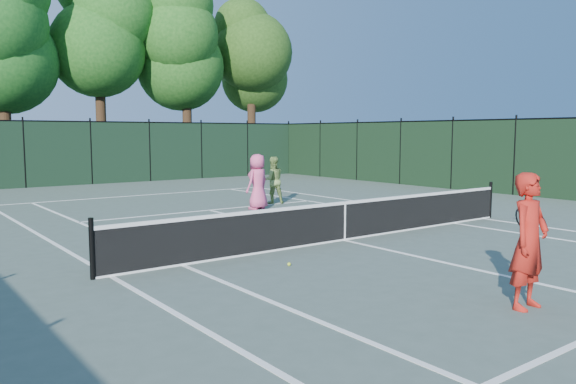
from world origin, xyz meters
TOP-DOWN VIEW (x-y plane):
  - ground at (0.00, 0.00)m, footprint 90.00×90.00m
  - sideline_doubles_left at (-5.49, 0.00)m, footprint 0.10×23.77m
  - sideline_doubles_right at (5.49, 0.00)m, footprint 0.10×23.77m
  - sideline_singles_left at (-4.12, 0.00)m, footprint 0.10×23.77m
  - sideline_singles_right at (4.12, 0.00)m, footprint 0.10×23.77m
  - baseline_far at (0.00, 11.88)m, footprint 10.97×0.10m
  - service_line_far at (0.00, 6.40)m, footprint 8.23×0.10m
  - center_service_line at (0.00, 0.00)m, footprint 0.10×12.80m
  - tennis_net at (0.00, 0.00)m, footprint 11.69×0.09m
  - fence_far at (0.00, 18.00)m, footprint 24.00×0.05m
  - tree_2 at (-3.00, 21.80)m, footprint 6.00×6.00m
  - tree_3 at (2.00, 22.30)m, footprint 7.00×7.00m
  - tree_4 at (7.00, 21.60)m, footprint 6.20×6.20m
  - tree_5 at (12.00, 22.10)m, footprint 5.80×5.80m
  - coach at (-1.39, -5.30)m, footprint 0.94×0.68m
  - player_pink at (1.39, 5.64)m, footprint 1.01×0.80m
  - player_green at (2.65, 6.56)m, footprint 0.97×0.86m
  - loose_ball_midcourt at (-2.55, -1.24)m, footprint 0.07×0.07m

SIDE VIEW (x-z plane):
  - ground at x=0.00m, z-range 0.00..0.00m
  - sideline_doubles_left at x=-5.49m, z-range 0.00..0.01m
  - sideline_doubles_right at x=5.49m, z-range 0.00..0.01m
  - sideline_singles_left at x=-4.12m, z-range 0.00..0.01m
  - sideline_singles_right at x=4.12m, z-range 0.00..0.01m
  - baseline_far at x=0.00m, z-range 0.00..0.01m
  - service_line_far at x=0.00m, z-range 0.00..0.01m
  - center_service_line at x=0.00m, z-range 0.00..0.01m
  - loose_ball_midcourt at x=-2.55m, z-range 0.00..0.07m
  - tennis_net at x=0.00m, z-range -0.05..1.01m
  - player_green at x=2.65m, z-range 0.00..1.65m
  - player_pink at x=1.39m, z-range 0.00..1.81m
  - coach at x=-1.39m, z-range 0.00..1.93m
  - fence_far at x=0.00m, z-range 0.00..3.00m
  - tree_5 at x=12.00m, z-range 1.59..13.82m
  - tree_2 at x=-3.00m, z-range 1.53..13.93m
  - tree_4 at x=7.00m, z-range 1.66..14.63m
  - tree_3 at x=2.00m, z-range 1.78..16.23m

